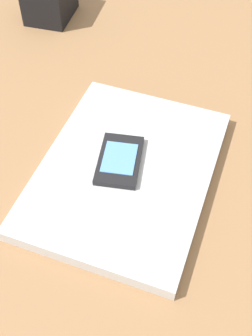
% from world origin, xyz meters
% --- Properties ---
extents(desk_surface, '(1.20, 0.80, 0.03)m').
position_xyz_m(desk_surface, '(0.00, 0.00, 0.01)').
color(desk_surface, olive).
rests_on(desk_surface, ground).
extents(laptop_closed, '(0.38, 0.32, 0.02)m').
position_xyz_m(laptop_closed, '(0.06, -0.01, 0.04)').
color(laptop_closed, '#B7BABC').
rests_on(laptop_closed, desk_surface).
extents(cell_phone_on_laptop, '(0.10, 0.07, 0.01)m').
position_xyz_m(cell_phone_on_laptop, '(0.05, -0.02, 0.06)').
color(cell_phone_on_laptop, black).
rests_on(cell_phone_on_laptop, laptop_closed).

